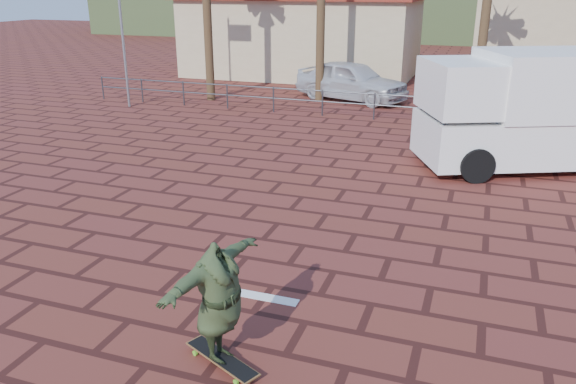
% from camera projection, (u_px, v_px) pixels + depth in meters
% --- Properties ---
extents(ground, '(120.00, 120.00, 0.00)m').
position_uv_depth(ground, '(246.00, 257.00, 10.36)').
color(ground, maroon).
rests_on(ground, ground).
extents(paint_stripe, '(1.40, 0.22, 0.01)m').
position_uv_depth(paint_stripe, '(257.00, 296.00, 9.08)').
color(paint_stripe, white).
rests_on(paint_stripe, ground).
extents(guardrail, '(24.06, 0.06, 1.00)m').
position_uv_depth(guardrail, '(374.00, 101.00, 20.75)').
color(guardrail, '#47494F').
rests_on(guardrail, ground).
extents(building_west, '(12.60, 7.60, 4.50)m').
position_uv_depth(building_west, '(303.00, 32.00, 30.90)').
color(building_west, beige).
rests_on(building_west, ground).
extents(hill_front, '(70.00, 18.00, 6.00)m').
position_uv_depth(hill_front, '(453.00, 4.00, 53.57)').
color(hill_front, '#384C28').
rests_on(hill_front, ground).
extents(longboard, '(1.23, 0.76, 0.12)m').
position_uv_depth(longboard, '(222.00, 359.00, 7.39)').
color(longboard, olive).
rests_on(longboard, ground).
extents(skateboarder, '(0.84, 2.11, 1.67)m').
position_uv_depth(skateboarder, '(219.00, 302.00, 7.09)').
color(skateboarder, '#334123').
rests_on(skateboarder, longboard).
extents(campervan, '(6.52, 4.75, 3.12)m').
position_uv_depth(campervan, '(538.00, 108.00, 15.02)').
color(campervan, white).
rests_on(campervan, ground).
extents(car_silver, '(5.38, 3.58, 1.70)m').
position_uv_depth(car_silver, '(351.00, 80.00, 24.24)').
color(car_silver, silver).
rests_on(car_silver, ground).
extents(car_white, '(4.26, 1.61, 1.39)m').
position_uv_depth(car_white, '(538.00, 106.00, 19.87)').
color(car_white, silver).
rests_on(car_white, ground).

